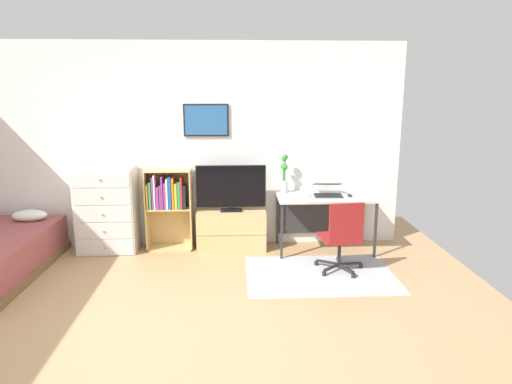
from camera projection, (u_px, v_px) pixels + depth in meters
name	position (u px, v px, depth m)	size (l,w,h in m)	color
ground_plane	(144.00, 333.00, 4.06)	(7.20, 7.20, 0.00)	tan
wall_back_with_posters	(173.00, 146.00, 6.13)	(6.12, 0.09, 2.70)	white
area_rug	(320.00, 274.00, 5.34)	(1.70, 1.20, 0.01)	#B2B7BC
dresser	(107.00, 210.00, 6.00)	(0.75, 0.46, 1.12)	white
bookshelf	(168.00, 201.00, 6.07)	(0.60, 0.30, 1.07)	tan
tv_stand	(231.00, 230.00, 6.15)	(0.91, 0.41, 0.53)	tan
television	(231.00, 188.00, 6.00)	(0.91, 0.16, 0.61)	black
desk	(324.00, 204.00, 6.09)	(1.25, 0.64, 0.74)	silver
office_chair	(343.00, 235.00, 5.30)	(0.57, 0.58, 0.86)	#232326
laptop	(328.00, 190.00, 6.03)	(0.39, 0.41, 0.16)	#333338
computer_mouse	(350.00, 195.00, 5.95)	(0.06, 0.10, 0.03)	#262628
bamboo_vase	(284.00, 174.00, 6.11)	(0.09, 0.09, 0.52)	silver
wine_glass	(303.00, 188.00, 5.85)	(0.07, 0.07, 0.18)	silver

